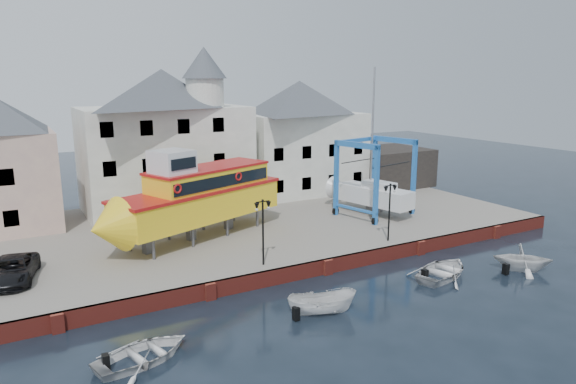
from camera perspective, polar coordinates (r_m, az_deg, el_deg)
ground at (r=33.67m, az=4.37°, el=-9.09°), size 140.00×140.00×0.00m
hardstanding at (r=42.61m, az=-3.80°, el=-3.73°), size 44.00×22.00×1.00m
quay_wall at (r=33.57m, az=4.29°, el=-8.24°), size 44.00×0.47×1.00m
building_white_main at (r=46.45m, az=-13.36°, el=5.91°), size 14.00×8.30×14.00m
building_white_right at (r=52.54m, az=1.26°, el=6.14°), size 12.00×8.00×11.20m
shed_dark at (r=57.15m, az=10.96°, el=2.78°), size 8.00×7.00×4.00m
lamp_post_left at (r=31.45m, az=-2.82°, el=-2.62°), size 1.12×0.32×4.20m
lamp_post_right at (r=36.84m, az=11.26°, el=-0.61°), size 1.12×0.32×4.20m
tour_boat at (r=36.99m, az=-10.83°, el=-0.60°), size 15.54×8.98×6.65m
travel_lift at (r=44.69m, az=8.86°, el=0.30°), size 6.63×8.42×12.33m
van at (r=33.58m, az=-28.23°, el=-7.61°), size 3.24×5.24×1.35m
motorboat_a at (r=28.36m, az=3.77°, el=-13.36°), size 4.00×2.65×1.45m
motorboat_b at (r=34.73m, az=16.85°, el=-8.93°), size 5.74×4.86×1.01m
motorboat_c at (r=37.54m, az=24.52°, el=-7.92°), size 4.78×4.75×1.91m
motorboat_d at (r=25.00m, az=-15.73°, el=-17.60°), size 5.07×4.17×0.91m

